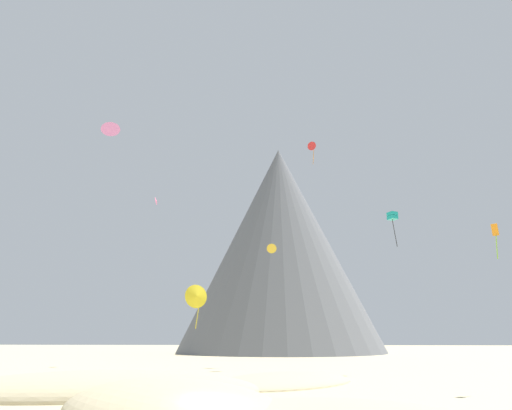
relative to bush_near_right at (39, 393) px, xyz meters
name	(u,v)px	position (x,y,z in m)	size (l,w,h in m)	color
dune_foreground_left	(284,383)	(18.72, 11.99, -0.32)	(18.41, 10.99, 2.00)	#CCBA8E
dune_foreground_right	(101,394)	(4.06, 2.19, -0.32)	(26.28, 12.42, 3.66)	#CCBA8E
bush_near_right	(39,393)	(0.00, 0.00, 0.00)	(2.50, 2.50, 0.65)	#568442
bush_far_left	(76,390)	(2.98, -0.27, 0.22)	(2.49, 2.49, 1.09)	#568442
rock_massif	(284,260)	(18.66, 95.17, 23.92)	(61.67, 61.67, 56.71)	slate
kite_gold_mid	(272,248)	(17.08, 32.45, 16.58)	(1.47, 0.70, 1.42)	gold
kite_pink_high	(111,129)	(-2.97, 17.82, 29.63)	(2.58, 1.64, 2.32)	pink
kite_orange_low	(495,234)	(38.17, 5.99, 13.14)	(0.58, 0.68, 3.24)	orange
kite_rainbow_high	(156,201)	(-3.34, 42.72, 26.94)	(0.57, 1.42, 1.39)	#E5668C
kite_yellow_low	(197,296)	(9.20, 15.37, 8.39)	(2.49, 1.78, 4.81)	yellow
kite_red_high	(312,146)	(24.24, 45.01, 37.43)	(1.68, 1.08, 4.28)	red
kite_teal_mid	(392,216)	(33.79, 27.25, 19.97)	(1.51, 1.51, 4.77)	teal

